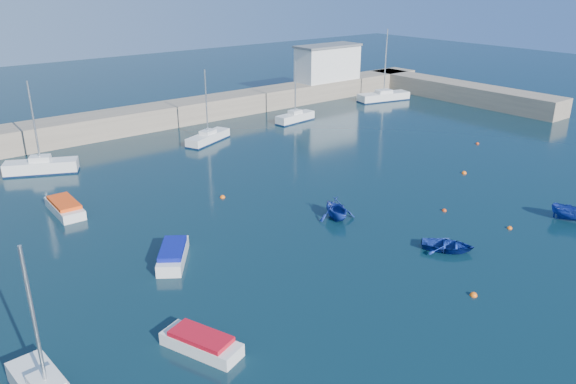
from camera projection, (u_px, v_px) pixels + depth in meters
ground at (465, 272)px, 35.90m from camera, size 220.00×220.00×0.00m
back_wall at (147, 118)px, 68.89m from camera, size 96.00×4.50×2.60m
right_arm at (459, 91)px, 84.31m from camera, size 4.50×32.00×2.60m
harbor_office at (328, 64)px, 84.97m from camera, size 10.00×4.00×5.00m
sailboat_5 at (41, 166)px, 53.56m from camera, size 6.77×4.53×8.82m
sailboat_6 at (208, 137)px, 63.43m from camera, size 6.43×4.10×8.18m
sailboat_7 at (295, 117)px, 72.09m from camera, size 5.86×2.29×7.66m
sailboat_8 at (384, 96)px, 84.17m from camera, size 8.35×4.01×10.44m
motorboat_0 at (201, 343)px, 28.32m from camera, size 2.93×4.55×0.96m
motorboat_1 at (173, 254)px, 37.09m from camera, size 3.90×4.58×1.10m
motorboat_2 at (65, 207)px, 44.71m from camera, size 1.86×5.04×1.03m
dinghy_center at (448, 246)px, 38.62m from camera, size 4.13×4.35×0.73m
dinghy_left at (336, 208)px, 43.43m from camera, size 3.73×4.02×1.75m
dinghy_right at (575, 214)px, 43.01m from camera, size 2.67×3.69×1.34m
buoy_0 at (473, 296)px, 33.30m from camera, size 0.45×0.45×0.45m
buoy_1 at (444, 211)px, 45.20m from camera, size 0.39×0.39×0.39m
buoy_2 at (464, 173)px, 53.68m from camera, size 0.47×0.47×0.47m
buoy_3 at (223, 198)px, 47.88m from camera, size 0.45×0.45×0.45m
buoy_4 at (477, 144)px, 62.94m from camera, size 0.40×0.40×0.40m
buoy_5 at (510, 229)px, 42.06m from camera, size 0.39×0.39×0.39m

